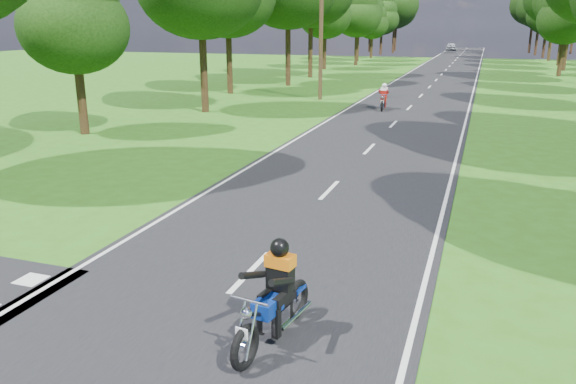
% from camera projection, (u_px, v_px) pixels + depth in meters
% --- Properties ---
extents(ground, '(160.00, 160.00, 0.00)m').
position_uv_depth(ground, '(203.00, 321.00, 9.21)').
color(ground, '#2E5814').
rests_on(ground, ground).
extents(main_road, '(7.00, 140.00, 0.02)m').
position_uv_depth(main_road, '(442.00, 75.00, 54.48)').
color(main_road, black).
rests_on(main_road, ground).
extents(road_markings, '(7.40, 140.00, 0.01)m').
position_uv_depth(road_markings, '(439.00, 76.00, 52.82)').
color(road_markings, silver).
rests_on(road_markings, main_road).
extents(telegraph_pole, '(1.20, 0.26, 8.00)m').
position_uv_depth(telegraph_pole, '(321.00, 35.00, 35.27)').
color(telegraph_pole, '#382616').
rests_on(telegraph_pole, ground).
extents(rider_near_blue, '(0.93, 2.01, 1.61)m').
position_uv_depth(rider_near_blue, '(273.00, 293.00, 8.38)').
color(rider_near_blue, '#0D3098').
rests_on(rider_near_blue, main_road).
extents(rider_far_red, '(0.73, 1.81, 1.48)m').
position_uv_depth(rider_far_red, '(384.00, 96.00, 31.83)').
color(rider_far_red, maroon).
rests_on(rider_far_red, main_road).
extents(distant_car, '(2.08, 4.54, 1.51)m').
position_uv_depth(distant_car, '(451.00, 47.00, 103.41)').
color(distant_car, silver).
rests_on(distant_car, main_road).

